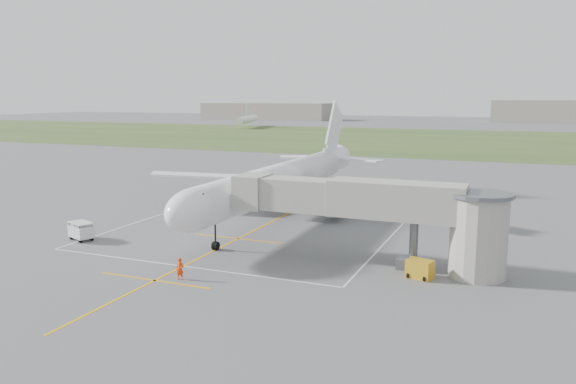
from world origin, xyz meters
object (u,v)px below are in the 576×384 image
at_px(jet_bridge, 387,211).
at_px(ramp_worker_nose, 180,269).
at_px(gpu_unit, 420,269).
at_px(baggage_cart, 81,231).
at_px(airliner, 280,181).
at_px(ramp_worker_wing, 248,202).

height_order(jet_bridge, ramp_worker_nose, jet_bridge).
height_order(gpu_unit, ramp_worker_nose, ramp_worker_nose).
height_order(gpu_unit, baggage_cart, baggage_cart).
distance_m(airliner, jet_bridge, 21.22).
height_order(airliner, ramp_worker_nose, airliner).
bearing_deg(airliner, jet_bridge, -42.19).
relative_size(airliner, baggage_cart, 15.54).
bearing_deg(ramp_worker_nose, ramp_worker_wing, 100.16).
distance_m(gpu_unit, ramp_worker_wing, 31.08).
bearing_deg(ramp_worker_nose, airliner, 88.78).
relative_size(baggage_cart, ramp_worker_wing, 1.59).
bearing_deg(baggage_cart, jet_bridge, 27.44).
bearing_deg(jet_bridge, baggage_cart, -174.47).
xyz_separation_m(airliner, ramp_worker_nose, (1.71, -23.78, -3.54)).
height_order(airliner, ramp_worker_wing, airliner).
bearing_deg(gpu_unit, airliner, 155.02).
distance_m(jet_bridge, ramp_worker_nose, 17.39).
height_order(jet_bridge, baggage_cart, jet_bridge).
relative_size(jet_bridge, ramp_worker_nose, 13.66).
relative_size(gpu_unit, ramp_worker_wing, 1.18).
bearing_deg(gpu_unit, ramp_worker_nose, -140.69).
bearing_deg(airliner, gpu_unit, -40.78).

